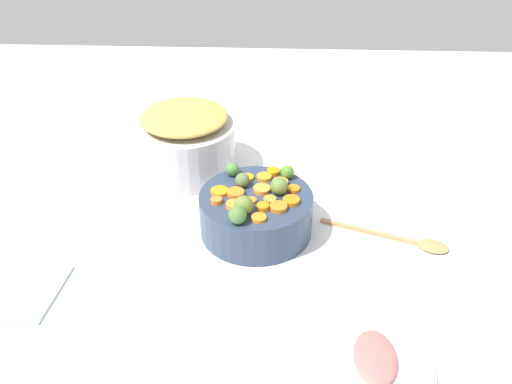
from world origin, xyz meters
TOP-DOWN VIEW (x-y plane):
  - tabletop at (0.00, 0.00)m, footprint 2.40×2.40m
  - serving_bowl_carrots at (-0.02, -0.05)m, footprint 0.25×0.25m
  - metal_pot at (0.24, 0.15)m, footprint 0.26×0.26m
  - stuffing_mound at (0.24, 0.15)m, footprint 0.22×0.22m
  - carrot_slice_0 at (-0.04, -0.12)m, footprint 0.04×0.04m
  - carrot_slice_1 at (0.07, -0.08)m, footprint 0.03×0.03m
  - carrot_slice_2 at (0.01, -0.13)m, footprint 0.04×0.04m
  - carrot_slice_3 at (0.03, -0.10)m, footprint 0.05×0.05m
  - carrot_slice_4 at (-0.07, -0.09)m, footprint 0.04×0.04m
  - carrot_slice_5 at (-0.01, 0.04)m, footprint 0.05×0.05m
  - carrot_slice_6 at (-0.05, 0.04)m, footprint 0.03×0.03m
  - carrot_slice_7 at (-0.04, -0.04)m, footprint 0.03×0.03m
  - carrot_slice_8 at (-0.04, -0.08)m, footprint 0.04×0.04m
  - carrot_slice_9 at (-0.06, 0.00)m, footprint 0.05×0.05m
  - carrot_slice_10 at (-0.11, -0.05)m, footprint 0.04×0.04m
  - carrot_slice_11 at (0.00, -0.06)m, footprint 0.05×0.05m
  - carrot_slice_12 at (0.05, -0.06)m, footprint 0.04×0.04m
  - carrot_slice_13 at (-0.07, -0.06)m, footprint 0.03×0.03m
  - carrot_slice_14 at (-0.02, 0.00)m, footprint 0.05×0.05m
  - carrot_slice_15 at (0.05, -0.02)m, footprint 0.04×0.04m
  - brussels_sprout_0 at (-0.01, -0.10)m, footprint 0.04×0.04m
  - brussels_sprout_1 at (0.02, -0.01)m, footprint 0.03×0.03m
  - brussels_sprout_2 at (0.06, 0.01)m, footprint 0.03×0.03m
  - brussels_sprout_3 at (-0.09, -0.02)m, footprint 0.04×0.04m
  - brussels_sprout_4 at (0.06, -0.11)m, footprint 0.03×0.03m
  - brussels_sprout_5 at (-0.12, -0.01)m, footprint 0.04×0.04m
  - wooden_spoon at (-0.05, -0.39)m, footprint 0.13×0.28m
  - ham_plate at (-0.40, -0.26)m, footprint 0.20×0.20m
  - ham_slice_main at (-0.39, -0.26)m, footprint 0.12×0.08m
  - dish_towel at (-0.24, 0.41)m, footprint 0.17×0.17m

SIDE VIEW (x-z plane):
  - tabletop at x=0.00m, z-range 0.00..0.02m
  - dish_towel at x=-0.24m, z-range 0.02..0.03m
  - wooden_spoon at x=-0.05m, z-range 0.02..0.03m
  - ham_plate at x=-0.40m, z-range 0.02..0.03m
  - ham_slice_main at x=-0.39m, z-range 0.03..0.05m
  - serving_bowl_carrots at x=-0.02m, z-range 0.02..0.12m
  - metal_pot at x=0.24m, z-range 0.02..0.15m
  - carrot_slice_15 at x=0.05m, z-range 0.12..0.12m
  - carrot_slice_7 at x=-0.04m, z-range 0.12..0.12m
  - carrot_slice_2 at x=0.01m, z-range 0.12..0.12m
  - carrot_slice_10 at x=-0.11m, z-range 0.12..0.12m
  - carrot_slice_5 at x=-0.01m, z-range 0.12..0.12m
  - carrot_slice_12 at x=0.05m, z-range 0.12..0.12m
  - carrot_slice_14 at x=-0.02m, z-range 0.12..0.13m
  - carrot_slice_0 at x=-0.04m, z-range 0.12..0.13m
  - carrot_slice_11 at x=0.00m, z-range 0.12..0.13m
  - carrot_slice_3 at x=0.03m, z-range 0.12..0.13m
  - carrot_slice_8 at x=-0.04m, z-range 0.12..0.13m
  - carrot_slice_4 at x=-0.07m, z-range 0.12..0.13m
  - carrot_slice_9 at x=-0.06m, z-range 0.12..0.13m
  - carrot_slice_1 at x=0.07m, z-range 0.12..0.13m
  - carrot_slice_6 at x=-0.05m, z-range 0.12..0.13m
  - carrot_slice_13 at x=-0.07m, z-range 0.12..0.13m
  - brussels_sprout_4 at x=0.06m, z-range 0.12..0.15m
  - brussels_sprout_2 at x=0.06m, z-range 0.12..0.15m
  - brussels_sprout_1 at x=0.02m, z-range 0.12..0.15m
  - brussels_sprout_5 at x=-0.12m, z-range 0.12..0.15m
  - brussels_sprout_0 at x=-0.01m, z-range 0.12..0.16m
  - brussels_sprout_3 at x=-0.09m, z-range 0.12..0.16m
  - stuffing_mound at x=0.24m, z-range 0.15..0.20m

